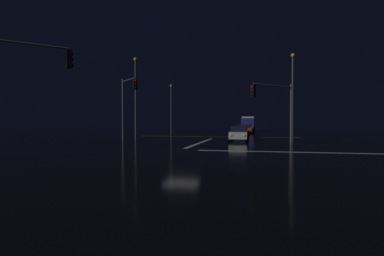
{
  "coord_description": "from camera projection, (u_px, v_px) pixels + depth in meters",
  "views": [
    {
      "loc": [
        5.4,
        -21.66,
        2.09
      ],
      "look_at": [
        -1.72,
        11.79,
        1.36
      ],
      "focal_mm": 28.48,
      "sensor_mm": 36.0,
      "label": 1
    }
  ],
  "objects": [
    {
      "name": "sedan_blue",
      "position": [
        239.0,
        132.0,
        37.76
      ],
      "size": [
        2.02,
        4.33,
        1.57
      ],
      "color": "navy",
      "rests_on": "ground"
    },
    {
      "name": "streetlamp_left_near",
      "position": [
        136.0,
        92.0,
        37.65
      ],
      "size": [
        0.44,
        0.44,
        10.01
      ],
      "color": "#424247",
      "rests_on": "ground"
    },
    {
      "name": "sedan_gray",
      "position": [
        242.0,
        130.0,
        44.32
      ],
      "size": [
        2.02,
        4.33,
        1.57
      ],
      "color": "slate",
      "rests_on": "ground"
    },
    {
      "name": "centre_line_ns",
      "position": [
        216.0,
        137.0,
        41.7
      ],
      "size": [
        22.0,
        0.15,
        0.01
      ],
      "color": "yellow",
      "rests_on": "ground"
    },
    {
      "name": "streetlamp_right_near",
      "position": [
        293.0,
        91.0,
        33.78
      ],
      "size": [
        0.44,
        0.44,
        9.64
      ],
      "color": "#424247",
      "rests_on": "ground"
    },
    {
      "name": "sedan_silver",
      "position": [
        239.0,
        134.0,
        32.16
      ],
      "size": [
        2.02,
        4.33,
        1.57
      ],
      "color": "#B7B7BC",
      "rests_on": "ground"
    },
    {
      "name": "traffic_signal_ne",
      "position": [
        275.0,
        101.0,
        27.67
      ],
      "size": [
        3.81,
        3.81,
        5.64
      ],
      "color": "#4C4C51",
      "rests_on": "ground"
    },
    {
      "name": "sedan_orange",
      "position": [
        244.0,
        129.0,
        50.37
      ],
      "size": [
        2.02,
        4.33,
        1.57
      ],
      "color": "#C66014",
      "rests_on": "ground"
    },
    {
      "name": "traffic_signal_nw",
      "position": [
        128.0,
        98.0,
        31.26
      ],
      "size": [
        2.74,
        2.74,
        6.64
      ],
      "color": "#4C4C51",
      "rests_on": "ground"
    },
    {
      "name": "crosswalk_bar_east",
      "position": [
        300.0,
        152.0,
        20.62
      ],
      "size": [
        14.03,
        0.4,
        0.01
      ],
      "color": "white",
      "rests_on": "ground"
    },
    {
      "name": "sedan_red",
      "position": [
        247.0,
        128.0,
        55.94
      ],
      "size": [
        2.02,
        4.33,
        1.57
      ],
      "color": "maroon",
      "rests_on": "ground"
    },
    {
      "name": "traffic_signal_sw",
      "position": [
        19.0,
        75.0,
        16.62
      ],
      "size": [
        3.42,
        3.42,
        6.7
      ],
      "color": "#4C4C51",
      "rests_on": "ground"
    },
    {
      "name": "ground",
      "position": [
        181.0,
        151.0,
        22.35
      ],
      "size": [
        120.0,
        120.0,
        0.1
      ],
      "primitive_type": "cube",
      "color": "black"
    },
    {
      "name": "box_truck",
      "position": [
        248.0,
        123.0,
        62.6
      ],
      "size": [
        2.68,
        8.28,
        3.08
      ],
      "color": "navy",
      "rests_on": "ground"
    },
    {
      "name": "stop_line_north",
      "position": [
        201.0,
        142.0,
        30.36
      ],
      "size": [
        0.35,
        14.03,
        0.01
      ],
      "color": "white",
      "rests_on": "ground"
    },
    {
      "name": "streetlamp_left_far",
      "position": [
        171.0,
        105.0,
        53.31
      ],
      "size": [
        0.44,
        0.44,
        8.55
      ],
      "color": "#424247",
      "rests_on": "ground"
    }
  ]
}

